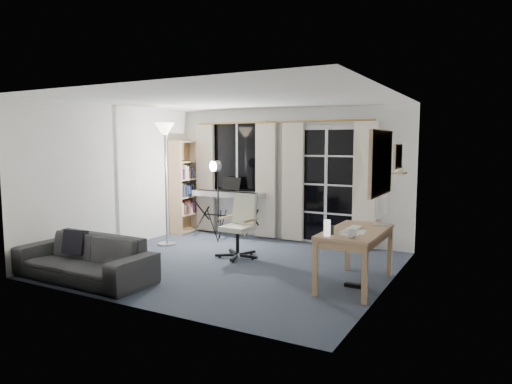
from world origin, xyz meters
TOP-DOWN VIEW (x-y plane):
  - floor at (0.00, 0.00)m, footprint 4.50×4.00m
  - window at (-1.05, 1.97)m, footprint 1.20×0.08m
  - french_door at (0.75, 1.97)m, footprint 1.32×0.09m
  - curtains at (-0.14, 1.88)m, footprint 3.60×0.07m
  - bookshelf at (-2.12, 1.73)m, footprint 0.32×0.86m
  - torchiere_lamp at (-1.66, 0.56)m, footprint 0.36×0.36m
  - keyboard_piano at (-1.10, 1.70)m, footprint 1.45×0.72m
  - studio_light at (-1.07, 1.24)m, footprint 0.33×0.33m
  - office_chair at (-0.12, 0.51)m, footprint 0.66×0.68m
  - desk at (1.88, -0.09)m, footprint 0.66×1.31m
  - monitor at (2.08, 0.36)m, footprint 0.17×0.51m
  - desk_clutter at (1.82, -0.31)m, footprint 0.41×0.80m
  - mug at (1.98, -0.59)m, footprint 0.12×0.09m
  - wall_mirror at (2.22, -0.35)m, footprint 0.04×0.94m
  - framed_print at (2.23, 0.55)m, footprint 0.03×0.42m
  - wall_shelf at (2.16, 1.05)m, footprint 0.16×0.30m
  - sofa at (-1.28, -1.55)m, footprint 1.95×0.59m

SIDE VIEW (x-z plane):
  - floor at x=0.00m, z-range -0.02..0.00m
  - sofa at x=-1.28m, z-range 0.00..0.76m
  - desk_clutter at x=1.82m, z-range 0.11..1.00m
  - office_chair at x=-0.12m, z-range 0.09..1.07m
  - desk at x=1.88m, z-range 0.26..0.97m
  - mug at x=1.98m, z-range 0.70..0.82m
  - keyboard_piano at x=-1.10m, z-range 0.27..1.32m
  - bookshelf at x=-2.12m, z-range -0.05..1.78m
  - monitor at x=2.08m, z-range 0.75..1.19m
  - french_door at x=0.75m, z-range -0.03..2.08m
  - curtains at x=-0.14m, z-range 0.03..2.16m
  - studio_light at x=-1.07m, z-range 0.45..1.94m
  - wall_shelf at x=2.16m, z-range 1.32..1.50m
  - window at x=-1.05m, z-range 0.80..2.20m
  - wall_mirror at x=2.22m, z-range 1.18..1.92m
  - framed_print at x=2.23m, z-range 1.44..1.76m
  - torchiere_lamp at x=-1.66m, z-range 0.64..2.76m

